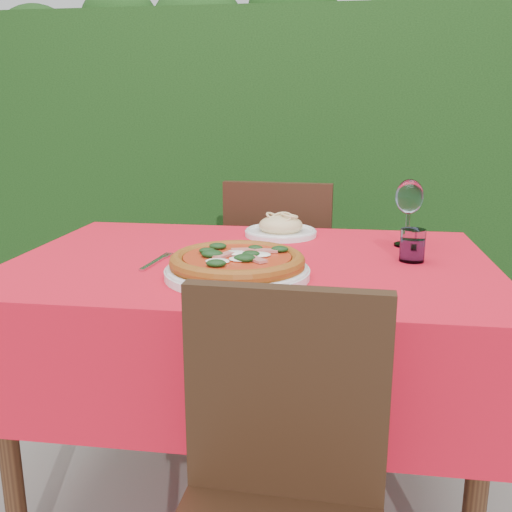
# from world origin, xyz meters

# --- Properties ---
(ground) EXTENTS (60.00, 60.00, 0.00)m
(ground) POSITION_xyz_m (0.00, 0.00, 0.00)
(ground) COLOR slate
(ground) RESTS_ON ground
(hedge) EXTENTS (3.20, 0.55, 1.78)m
(hedge) POSITION_xyz_m (0.00, 1.55, 0.92)
(hedge) COLOR black
(hedge) RESTS_ON ground
(dining_table) EXTENTS (1.26, 0.86, 0.75)m
(dining_table) POSITION_xyz_m (0.00, 0.00, 0.60)
(dining_table) COLOR #412614
(dining_table) RESTS_ON ground
(chair_near) EXTENTS (0.39, 0.39, 0.83)m
(chair_near) POSITION_xyz_m (0.14, -0.60, 0.48)
(chair_near) COLOR black
(chair_near) RESTS_ON ground
(chair_far) EXTENTS (0.42, 0.42, 0.88)m
(chair_far) POSITION_xyz_m (0.01, 0.68, 0.50)
(chair_far) COLOR black
(chair_far) RESTS_ON ground
(pizza_plate) EXTENTS (0.36, 0.36, 0.06)m
(pizza_plate) POSITION_xyz_m (-0.01, -0.17, 0.78)
(pizza_plate) COLOR silver
(pizza_plate) RESTS_ON dining_table
(pasta_plate) EXTENTS (0.23, 0.23, 0.06)m
(pasta_plate) POSITION_xyz_m (0.05, 0.30, 0.77)
(pasta_plate) COLOR silver
(pasta_plate) RESTS_ON dining_table
(water_glass) EXTENTS (0.06, 0.06, 0.09)m
(water_glass) POSITION_xyz_m (0.42, 0.03, 0.79)
(water_glass) COLOR silver
(water_glass) RESTS_ON dining_table
(wine_glass) EXTENTS (0.08, 0.08, 0.19)m
(wine_glass) POSITION_xyz_m (0.43, 0.21, 0.88)
(wine_glass) COLOR silver
(wine_glass) RESTS_ON dining_table
(fork) EXTENTS (0.04, 0.20, 0.01)m
(fork) POSITION_xyz_m (-0.24, -0.09, 0.75)
(fork) COLOR #B6B5BD
(fork) RESTS_ON dining_table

